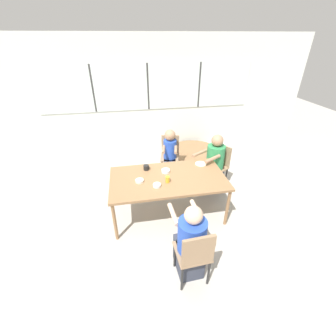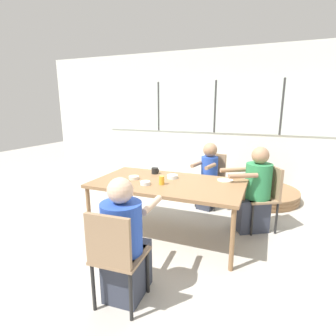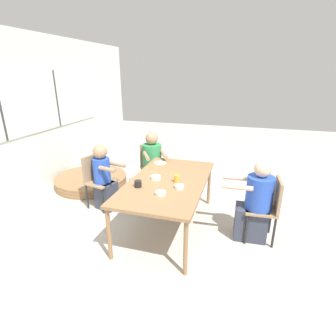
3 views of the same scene
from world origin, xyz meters
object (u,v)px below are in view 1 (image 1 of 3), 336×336
object	(u,v)px
person_woman_green_shirt	(170,156)
person_man_blue_shirt	(190,244)
chair_for_man_teal_shirt	(219,162)
person_man_teal_shirt	(213,166)
chair_for_man_blue_shirt	(195,253)
coffee_mug	(146,168)
bowl_white_shallow	(166,171)
bowl_fruit	(140,181)
chair_for_woman_green_shirt	(170,152)
folded_table_stack	(194,155)
juice_glass	(168,179)
bowl_cereal	(157,185)

from	to	relation	value
person_woman_green_shirt	person_man_blue_shirt	world-z (taller)	person_man_blue_shirt
person_woman_green_shirt	chair_for_man_teal_shirt	bearing A→B (deg)	164.67
chair_for_man_teal_shirt	person_man_teal_shirt	bearing A→B (deg)	90.00
chair_for_man_blue_shirt	coffee_mug	distance (m)	1.72
bowl_white_shallow	bowl_fruit	world-z (taller)	bowl_white_shallow
coffee_mug	chair_for_woman_green_shirt	bearing A→B (deg)	58.79
person_man_blue_shirt	bowl_white_shallow	size ratio (longest dim) A/B	7.91
person_man_blue_shirt	folded_table_stack	bearing A→B (deg)	69.63
chair_for_woman_green_shirt	juice_glass	bearing A→B (deg)	89.89
coffee_mug	person_man_teal_shirt	bearing A→B (deg)	11.95
person_man_teal_shirt	bowl_white_shallow	xyz separation A→B (m)	(-1.02, -0.42, 0.24)
coffee_mug	bowl_fruit	size ratio (longest dim) A/B	0.76
person_man_teal_shirt	person_man_blue_shirt	bearing A→B (deg)	121.40
person_woman_green_shirt	bowl_fruit	xyz separation A→B (m)	(-0.72, -1.20, 0.24)
person_man_blue_shirt	bowl_fruit	distance (m)	1.27
chair_for_man_teal_shirt	person_man_blue_shirt	size ratio (longest dim) A/B	0.79
chair_for_man_blue_shirt	chair_for_man_teal_shirt	world-z (taller)	same
person_woman_green_shirt	bowl_fruit	size ratio (longest dim) A/B	8.25
coffee_mug	juice_glass	bearing A→B (deg)	-56.74
person_man_blue_shirt	person_man_teal_shirt	distance (m)	2.00
person_man_blue_shirt	coffee_mug	size ratio (longest dim) A/B	11.12
bowl_cereal	bowl_fruit	size ratio (longest dim) A/B	0.93
chair_for_man_teal_shirt	bowl_fruit	bearing A→B (deg)	83.62
bowl_fruit	folded_table_stack	bearing A→B (deg)	52.79
person_man_blue_shirt	bowl_cereal	bearing A→B (deg)	102.91
person_man_blue_shirt	person_man_teal_shirt	xyz separation A→B (m)	(0.95, 1.76, 0.02)
chair_for_man_teal_shirt	folded_table_stack	world-z (taller)	chair_for_man_teal_shirt
juice_glass	folded_table_stack	xyz separation A→B (m)	(1.05, 2.04, -0.69)
chair_for_man_teal_shirt	person_man_blue_shirt	world-z (taller)	person_man_blue_shirt
chair_for_woman_green_shirt	person_man_teal_shirt	world-z (taller)	person_man_teal_shirt
bowl_fruit	chair_for_woman_green_shirt	bearing A→B (deg)	60.99
chair_for_man_teal_shirt	bowl_fruit	size ratio (longest dim) A/B	6.68
bowl_fruit	chair_for_man_blue_shirt	bearing A→B (deg)	-67.60
bowl_cereal	folded_table_stack	world-z (taller)	bowl_cereal
folded_table_stack	person_man_blue_shirt	bearing A→B (deg)	-107.26
bowl_white_shallow	folded_table_stack	world-z (taller)	bowl_white_shallow
person_woman_green_shirt	coffee_mug	bearing A→B (deg)	68.22
person_man_blue_shirt	bowl_fruit	bearing A→B (deg)	111.87
chair_for_woman_green_shirt	chair_for_man_blue_shirt	world-z (taller)	same
chair_for_man_blue_shirt	folded_table_stack	bearing A→B (deg)	70.63
chair_for_woman_green_shirt	person_man_blue_shirt	bearing A→B (deg)	97.22
bowl_white_shallow	chair_for_man_blue_shirt	bearing A→B (deg)	-86.96
chair_for_man_teal_shirt	coffee_mug	world-z (taller)	chair_for_man_teal_shirt
bowl_white_shallow	person_man_teal_shirt	bearing A→B (deg)	22.17
chair_for_man_blue_shirt	bowl_fruit	distance (m)	1.42
juice_glass	bowl_fruit	world-z (taller)	juice_glass
person_woman_green_shirt	person_man_teal_shirt	distance (m)	0.95
coffee_mug	chair_for_man_teal_shirt	bearing A→B (deg)	13.94
chair_for_woman_green_shirt	chair_for_man_blue_shirt	size ratio (longest dim) A/B	1.00
bowl_fruit	person_woman_green_shirt	bearing A→B (deg)	59.08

